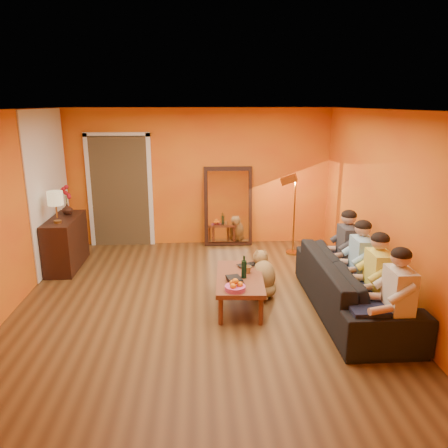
{
  "coord_description": "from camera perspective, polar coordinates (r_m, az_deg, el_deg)",
  "views": [
    {
      "loc": [
        0.01,
        -5.53,
        2.68
      ],
      "look_at": [
        0.35,
        0.5,
        1.0
      ],
      "focal_mm": 35.0,
      "sensor_mm": 36.0,
      "label": 1
    }
  ],
  "objects": [
    {
      "name": "room_shell",
      "position": [
        6.06,
        -3.24,
        2.35
      ],
      "size": [
        5.0,
        5.5,
        2.6
      ],
      "color": "brown",
      "rests_on": "ground"
    },
    {
      "name": "white_accent",
      "position": [
        7.82,
        -21.86,
        4.26
      ],
      "size": [
        0.02,
        1.9,
        2.58
      ],
      "primitive_type": "cube",
      "color": "white",
      "rests_on": "wall_left"
    },
    {
      "name": "doorway_recess",
      "position": [
        8.65,
        -13.27,
        4.27
      ],
      "size": [
        1.06,
        0.3,
        2.1
      ],
      "primitive_type": "cube",
      "color": "#3F2D19",
      "rests_on": "floor"
    },
    {
      "name": "door_jamb_left",
      "position": [
        8.65,
        -17.13,
        4.0
      ],
      "size": [
        0.08,
        0.06,
        2.2
      ],
      "primitive_type": "cube",
      "color": "white",
      "rests_on": "wall_back"
    },
    {
      "name": "door_jamb_right",
      "position": [
        8.45,
        -9.59,
        4.21
      ],
      "size": [
        0.08,
        0.06,
        2.2
      ],
      "primitive_type": "cube",
      "color": "white",
      "rests_on": "wall_back"
    },
    {
      "name": "door_header",
      "position": [
        8.39,
        -13.87,
        11.29
      ],
      "size": [
        1.22,
        0.06,
        0.08
      ],
      "primitive_type": "cube",
      "color": "white",
      "rests_on": "wall_back"
    },
    {
      "name": "mirror_frame",
      "position": [
        8.4,
        0.54,
        2.34
      ],
      "size": [
        0.92,
        0.27,
        1.51
      ],
      "primitive_type": "cube",
      "rotation": [
        -0.14,
        0.0,
        0.0
      ],
      "color": "black",
      "rests_on": "floor"
    },
    {
      "name": "mirror_glass",
      "position": [
        8.36,
        0.56,
        2.27
      ],
      "size": [
        0.78,
        0.21,
        1.35
      ],
      "primitive_type": "cube",
      "rotation": [
        -0.14,
        0.0,
        0.0
      ],
      "color": "white",
      "rests_on": "mirror_frame"
    },
    {
      "name": "sideboard",
      "position": [
        7.76,
        -19.95,
        -2.3
      ],
      "size": [
        0.44,
        1.18,
        0.85
      ],
      "primitive_type": "cube",
      "color": "black",
      "rests_on": "floor"
    },
    {
      "name": "table_lamp",
      "position": [
        7.31,
        -21.08,
        2.06
      ],
      "size": [
        0.24,
        0.24,
        0.51
      ],
      "primitive_type": null,
      "color": "beige",
      "rests_on": "sideboard"
    },
    {
      "name": "sofa",
      "position": [
        6.04,
        16.45,
        -7.72
      ],
      "size": [
        2.48,
        0.97,
        0.72
      ],
      "primitive_type": "imported",
      "rotation": [
        0.0,
        0.0,
        1.57
      ],
      "color": "black",
      "rests_on": "floor"
    },
    {
      "name": "coffee_table",
      "position": [
        6.02,
        2.06,
        -8.7
      ],
      "size": [
        0.7,
        1.26,
        0.42
      ],
      "primitive_type": null,
      "rotation": [
        0.0,
        0.0,
        -0.06
      ],
      "color": "brown",
      "rests_on": "floor"
    },
    {
      "name": "floor_lamp",
      "position": [
        7.94,
        9.15,
        1.07
      ],
      "size": [
        0.35,
        0.31,
        1.44
      ],
      "primitive_type": null,
      "rotation": [
        0.0,
        0.0,
        -0.25
      ],
      "color": "#BC8137",
      "rests_on": "floor"
    },
    {
      "name": "dog",
      "position": [
        6.3,
        5.19,
        -6.42
      ],
      "size": [
        0.55,
        0.66,
        0.66
      ],
      "primitive_type": null,
      "rotation": [
        0.0,
        0.0,
        0.41
      ],
      "color": "#9B7446",
      "rests_on": "floor"
    },
    {
      "name": "person_far_left",
      "position": [
        5.14,
        21.75,
        -9.37
      ],
      "size": [
        0.7,
        0.44,
        1.22
      ],
      "primitive_type": null,
      "color": "beige",
      "rests_on": "sofa"
    },
    {
      "name": "person_mid_left",
      "position": [
        5.6,
        19.43,
        -7.07
      ],
      "size": [
        0.7,
        0.44,
        1.22
      ],
      "primitive_type": null,
      "color": "#DED64A",
      "rests_on": "sofa"
    },
    {
      "name": "person_mid_right",
      "position": [
        6.08,
        17.48,
        -5.12
      ],
      "size": [
        0.7,
        0.44,
        1.22
      ],
      "primitive_type": null,
      "color": "#8FC0DD",
      "rests_on": "sofa"
    },
    {
      "name": "person_far_right",
      "position": [
        6.56,
        15.83,
        -3.45
      ],
      "size": [
        0.7,
        0.44,
        1.22
      ],
      "primitive_type": null,
      "color": "#35353A",
      "rests_on": "sofa"
    },
    {
      "name": "fruit_bowl",
      "position": [
        5.48,
        1.47,
        -7.89
      ],
      "size": [
        0.26,
        0.26,
        0.16
      ],
      "primitive_type": null,
      "color": "#CB478D",
      "rests_on": "coffee_table"
    },
    {
      "name": "wine_bottle",
      "position": [
        5.84,
        2.63,
        -5.61
      ],
      "size": [
        0.07,
        0.07,
        0.31
      ],
      "primitive_type": "cylinder",
      "color": "black",
      "rests_on": "coffee_table"
    },
    {
      "name": "tumbler",
      "position": [
        6.04,
        3.12,
        -5.96
      ],
      "size": [
        0.12,
        0.12,
        0.1
      ],
      "primitive_type": "imported",
      "rotation": [
        0.0,
        0.0,
        -0.21
      ],
      "color": "#B27F3F",
      "rests_on": "coffee_table"
    },
    {
      "name": "laptop",
      "position": [
        6.27,
        3.43,
        -5.48
      ],
      "size": [
        0.39,
        0.32,
        0.03
      ],
      "primitive_type": "imported",
      "rotation": [
        0.0,
        0.0,
        0.37
      ],
      "color": "black",
      "rests_on": "coffee_table"
    },
    {
      "name": "book_lower",
      "position": [
        5.73,
        0.45,
        -7.53
      ],
      "size": [
        0.23,
        0.29,
        0.03
      ],
      "primitive_type": "imported",
      "rotation": [
        0.0,
        0.0,
        0.13
      ],
      "color": "black",
      "rests_on": "coffee_table"
    },
    {
      "name": "book_mid",
      "position": [
        5.73,
        0.55,
        -7.3
      ],
      "size": [
        0.19,
        0.24,
        0.02
      ],
      "primitive_type": "imported",
      "rotation": [
        0.0,
        0.0,
        0.13
      ],
      "color": "maroon",
      "rests_on": "book_lower"
    },
    {
      "name": "book_upper",
      "position": [
        5.71,
        0.46,
        -7.2
      ],
      "size": [
        0.22,
        0.27,
        0.02
      ],
      "primitive_type": "imported",
      "rotation": [
        0.0,
        0.0,
        0.2
      ],
      "color": "black",
      "rests_on": "book_mid"
    },
    {
      "name": "vase",
      "position": [
        7.86,
        -19.79,
        1.85
      ],
      "size": [
        0.18,
        0.18,
        0.19
      ],
      "primitive_type": "imported",
      "color": "black",
      "rests_on": "sideboard"
    },
    {
      "name": "flowers",
      "position": [
        7.8,
        -19.98,
        3.86
      ],
      "size": [
        0.17,
        0.17,
        0.51
      ],
      "primitive_type": null,
      "color": "maroon",
      "rests_on": "vase"
    }
  ]
}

